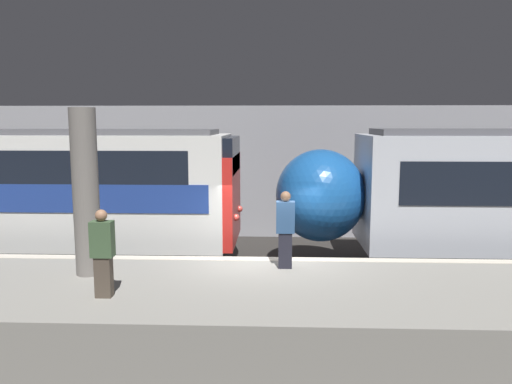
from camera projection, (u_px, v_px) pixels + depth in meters
name	position (u px, v px, depth m)	size (l,w,h in m)	color
ground_plane	(268.00, 301.00, 11.34)	(120.00, 120.00, 0.00)	#282623
platform	(266.00, 311.00, 9.38)	(40.00, 3.82, 1.03)	gray
station_rear_barrier	(271.00, 172.00, 17.41)	(50.00, 0.15, 4.59)	#939399
support_pillar_near	(86.00, 192.00, 9.76)	(0.51, 0.51, 3.29)	slate
person_waiting	(103.00, 252.00, 8.57)	(0.38, 0.24, 1.54)	#473D33
person_walking	(285.00, 228.00, 10.28)	(0.38, 0.24, 1.61)	black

